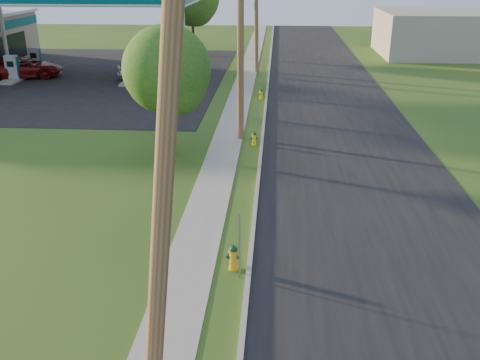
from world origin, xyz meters
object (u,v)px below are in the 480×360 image
at_px(tree_verge, 169,73).
at_px(car_red, 24,68).
at_px(fuel_pump_se, 145,63).
at_px(utility_pole_far, 256,10).
at_px(hydrant_near, 234,257).
at_px(fuel_pump_nw, 13,71).
at_px(tree_lot, 193,0).
at_px(price_pylon, 178,16).
at_px(car_silver, 145,69).
at_px(hydrant_far, 261,94).
at_px(utility_pole_mid, 241,37).
at_px(fuel_pump_sw, 36,62).
at_px(utility_pole_near, 163,193).
at_px(hydrant_mid, 254,138).
at_px(fuel_pump_ne, 132,73).

height_order(tree_verge, car_red, tree_verge).
bearing_deg(tree_verge, fuel_pump_se, 106.83).
xyz_separation_m(utility_pole_far, hydrant_near, (0.65, -30.39, -4.41)).
distance_m(fuel_pump_nw, tree_verge, 21.98).
height_order(fuel_pump_se, tree_lot, tree_lot).
relative_size(price_pylon, car_silver, 1.67).
bearing_deg(price_pylon, hydrant_far, 32.40).
bearing_deg(car_silver, hydrant_far, -141.49).
bearing_deg(tree_verge, hydrant_near, -69.63).
relative_size(utility_pole_mid, car_red, 1.72).
bearing_deg(fuel_pump_sw, price_pylon, -39.40).
xyz_separation_m(utility_pole_mid, tree_lot, (-6.25, 26.20, 0.08)).
distance_m(hydrant_near, hydrant_far, 20.84).
distance_m(tree_lot, car_silver, 12.58).
distance_m(utility_pole_near, utility_pole_far, 36.00).
xyz_separation_m(utility_pole_far, fuel_pump_nw, (-17.90, -5.00, -4.08)).
height_order(tree_verge, hydrant_mid, tree_verge).
bearing_deg(price_pylon, utility_pole_near, -80.58).
distance_m(utility_pole_mid, hydrant_mid, 4.79).
height_order(fuel_pump_ne, hydrant_mid, fuel_pump_ne).
distance_m(hydrant_far, car_silver, 10.94).
distance_m(hydrant_mid, car_red, 23.83).
xyz_separation_m(fuel_pump_nw, price_pylon, (14.00, -7.50, 4.71)).
height_order(utility_pole_near, tree_verge, utility_pole_near).
xyz_separation_m(hydrant_near, car_silver, (-8.95, 26.96, 0.31)).
relative_size(fuel_pump_nw, price_pylon, 0.47).
relative_size(utility_pole_far, car_silver, 2.32).
height_order(fuel_pump_sw, fuel_pump_se, same).
relative_size(utility_pole_far, car_red, 1.67).
xyz_separation_m(utility_pole_near, car_silver, (-8.30, 32.58, -4.10)).
relative_size(utility_pole_mid, fuel_pump_sw, 3.06).
xyz_separation_m(tree_verge, hydrant_near, (3.56, -9.60, -3.37)).
bearing_deg(fuel_pump_ne, tree_verge, -69.24).
bearing_deg(utility_pole_far, hydrant_near, -88.78).
relative_size(fuel_pump_sw, car_silver, 0.78).
distance_m(utility_pole_mid, utility_pole_far, 18.00).
xyz_separation_m(utility_pole_near, hydrant_far, (0.76, 26.46, -4.47)).
distance_m(utility_pole_mid, fuel_pump_nw, 22.52).
relative_size(tree_verge, tree_lot, 0.75).
bearing_deg(price_pylon, car_red, 147.66).
distance_m(fuel_pump_nw, car_red, 1.22).
relative_size(fuel_pump_sw, tree_lot, 0.41).
height_order(tree_verge, hydrant_far, tree_verge).
relative_size(utility_pole_mid, car_silver, 2.39).
relative_size(utility_pole_far, fuel_pump_ne, 2.97).
relative_size(utility_pole_far, tree_lot, 1.22).
height_order(fuel_pump_sw, price_pylon, price_pylon).
xyz_separation_m(hydrant_mid, hydrant_far, (0.02, 9.46, 0.00)).
bearing_deg(hydrant_far, hydrant_mid, -90.13).
xyz_separation_m(utility_pole_far, fuel_pump_sw, (-17.90, -1.00, -4.08)).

